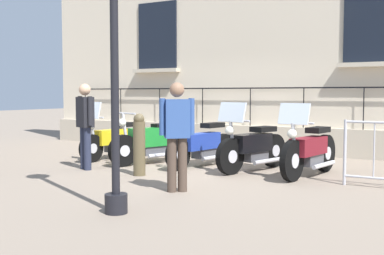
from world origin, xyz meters
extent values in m
plane|color=gray|center=(0.00, 0.00, 0.00)|extent=(60.00, 60.00, 0.00)
cube|color=beige|center=(-2.99, 0.00, 3.22)|extent=(0.60, 12.89, 6.43)
cube|color=#B1A48F|center=(-2.61, 0.00, 0.33)|extent=(0.20, 12.89, 0.66)
cube|color=black|center=(-2.67, 2.84, 3.07)|extent=(0.06, 1.24, 1.84)
cube|color=#BCAE97|center=(-2.59, 2.84, 2.10)|extent=(0.24, 1.44, 0.10)
cube|color=black|center=(-2.67, -2.84, 3.07)|extent=(0.06, 1.24, 1.84)
cube|color=#BCAE97|center=(-2.59, -2.84, 2.10)|extent=(0.24, 1.44, 0.10)
cube|color=black|center=(-2.57, 0.00, 1.60)|extent=(0.03, 10.83, 0.03)
cylinder|color=black|center=(-2.57, -5.42, 1.13)|extent=(0.02, 0.02, 0.94)
cylinder|color=black|center=(-2.57, -4.06, 1.13)|extent=(0.02, 0.02, 0.94)
cylinder|color=black|center=(-2.57, -2.71, 1.13)|extent=(0.02, 0.02, 0.94)
cylinder|color=black|center=(-2.57, -1.35, 1.13)|extent=(0.02, 0.02, 0.94)
cylinder|color=black|center=(-2.57, 0.00, 1.13)|extent=(0.02, 0.02, 0.94)
cylinder|color=black|center=(-2.57, 1.35, 1.13)|extent=(0.02, 0.02, 0.94)
cylinder|color=black|center=(-2.57, 2.71, 1.13)|extent=(0.02, 0.02, 0.94)
cylinder|color=black|center=(0.78, -2.25, 0.30)|extent=(0.61, 0.19, 0.60)
cylinder|color=silver|center=(0.78, -2.25, 0.30)|extent=(0.22, 0.16, 0.21)
cylinder|color=black|center=(-0.59, -2.10, 0.30)|extent=(0.61, 0.19, 0.60)
cylinder|color=silver|center=(-0.59, -2.10, 0.30)|extent=(0.22, 0.16, 0.21)
cube|color=gold|center=(0.14, -2.18, 0.50)|extent=(0.94, 0.35, 0.33)
cube|color=#4C4C51|center=(0.05, -2.17, 0.27)|extent=(0.57, 0.26, 0.21)
cube|color=black|center=(-0.22, -2.14, 0.75)|extent=(0.54, 0.28, 0.10)
cylinder|color=silver|center=(0.73, -2.24, 0.63)|extent=(0.16, 0.08, 0.67)
cylinder|color=silver|center=(0.68, -2.24, 0.96)|extent=(0.10, 0.56, 0.04)
sphere|color=white|center=(0.80, -2.25, 0.78)|extent=(0.16, 0.16, 0.16)
cylinder|color=silver|center=(-0.12, -2.01, 0.17)|extent=(0.83, 0.17, 0.08)
cube|color=silver|center=(0.74, -2.24, 1.11)|extent=(0.17, 0.46, 0.36)
cylinder|color=black|center=(0.93, -1.29, 0.32)|extent=(0.65, 0.34, 0.64)
cylinder|color=silver|center=(0.93, -1.29, 0.32)|extent=(0.26, 0.21, 0.23)
cylinder|color=black|center=(-0.39, -0.81, 0.32)|extent=(0.65, 0.34, 0.64)
cylinder|color=silver|center=(-0.39, -0.81, 0.32)|extent=(0.26, 0.21, 0.23)
cube|color=#1E842D|center=(0.32, -1.06, 0.56)|extent=(0.94, 0.56, 0.39)
cube|color=#4C4C51|center=(0.22, -1.03, 0.29)|extent=(0.58, 0.39, 0.23)
cube|color=black|center=(-0.03, -0.94, 0.78)|extent=(0.56, 0.40, 0.10)
cylinder|color=silver|center=(0.88, -1.27, 0.69)|extent=(0.17, 0.11, 0.75)
cylinder|color=silver|center=(0.83, -1.25, 1.07)|extent=(0.23, 0.56, 0.04)
sphere|color=white|center=(0.94, -1.29, 0.89)|extent=(0.16, 0.16, 0.16)
cylinder|color=silver|center=(0.11, -0.83, 0.18)|extent=(0.80, 0.36, 0.08)
cylinder|color=black|center=(0.79, -0.08, 0.30)|extent=(0.62, 0.23, 0.61)
cylinder|color=silver|center=(0.79, -0.08, 0.30)|extent=(0.24, 0.18, 0.21)
cylinder|color=black|center=(-0.67, 0.20, 0.30)|extent=(0.62, 0.23, 0.61)
cylinder|color=silver|center=(-0.67, 0.20, 0.30)|extent=(0.24, 0.18, 0.21)
cube|color=#1E389E|center=(0.11, 0.05, 0.51)|extent=(0.98, 0.45, 0.32)
cube|color=#4C4C51|center=(0.01, 0.07, 0.27)|extent=(0.60, 0.32, 0.21)
cube|color=black|center=(-0.27, 0.12, 0.81)|extent=(0.57, 0.34, 0.10)
cylinder|color=silver|center=(0.74, -0.07, 0.70)|extent=(0.17, 0.09, 0.80)
cylinder|color=silver|center=(0.69, -0.06, 1.09)|extent=(0.15, 0.60, 0.04)
sphere|color=white|center=(0.81, -0.08, 0.91)|extent=(0.16, 0.16, 0.16)
cylinder|color=silver|center=(-0.14, 0.25, 0.17)|extent=(0.85, 0.24, 0.08)
cylinder|color=black|center=(0.74, 0.99, 0.33)|extent=(0.67, 0.30, 0.66)
cylinder|color=silver|center=(0.74, 0.99, 0.33)|extent=(0.26, 0.20, 0.23)
cylinder|color=black|center=(-0.50, 1.36, 0.33)|extent=(0.67, 0.30, 0.66)
cylinder|color=silver|center=(-0.50, 1.36, 0.33)|extent=(0.26, 0.20, 0.23)
cube|color=black|center=(0.17, 1.16, 0.54)|extent=(0.94, 0.57, 0.33)
cube|color=#4C4C51|center=(0.07, 1.19, 0.30)|extent=(0.58, 0.40, 0.23)
cube|color=black|center=(-0.18, 1.27, 0.78)|extent=(0.56, 0.43, 0.10)
cylinder|color=silver|center=(0.69, 1.00, 0.66)|extent=(0.17, 0.10, 0.66)
cylinder|color=silver|center=(0.64, 1.02, 0.98)|extent=(0.24, 0.70, 0.04)
sphere|color=white|center=(0.76, 0.98, 0.80)|extent=(0.16, 0.16, 0.16)
cylinder|color=silver|center=(-0.04, 1.41, 0.18)|extent=(0.78, 0.31, 0.08)
cube|color=silver|center=(0.70, 1.00, 1.13)|extent=(0.29, 0.60, 0.36)
cylinder|color=black|center=(0.85, 2.17, 0.35)|extent=(0.71, 0.22, 0.70)
cylinder|color=silver|center=(0.85, 2.17, 0.35)|extent=(0.26, 0.17, 0.24)
cylinder|color=black|center=(-0.46, 2.40, 0.35)|extent=(0.71, 0.22, 0.70)
cylinder|color=silver|center=(-0.46, 2.40, 0.35)|extent=(0.26, 0.17, 0.24)
cube|color=maroon|center=(0.24, 2.28, 0.54)|extent=(0.97, 0.45, 0.31)
cube|color=#4C4C51|center=(0.14, 2.29, 0.31)|extent=(0.59, 0.33, 0.24)
cube|color=black|center=(-0.13, 2.34, 0.81)|extent=(0.56, 0.35, 0.10)
cylinder|color=silver|center=(0.80, 2.18, 0.66)|extent=(0.17, 0.09, 0.64)
cylinder|color=silver|center=(0.75, 2.19, 0.98)|extent=(0.15, 0.65, 0.04)
sphere|color=white|center=(0.87, 2.17, 0.80)|extent=(0.16, 0.16, 0.16)
cylinder|color=silver|center=(-0.01, 2.49, 0.19)|extent=(0.84, 0.22, 0.08)
cube|color=silver|center=(0.81, 2.18, 1.13)|extent=(0.21, 0.55, 0.36)
cylinder|color=black|center=(3.97, 0.95, 0.12)|extent=(0.28, 0.28, 0.24)
cylinder|color=black|center=(3.97, 0.95, 2.12)|extent=(0.10, 0.10, 4.25)
cylinder|color=#B7B7BF|center=(0.72, 3.00, 0.53)|extent=(0.05, 0.05, 1.05)
cylinder|color=#B7B7BF|center=(0.72, 3.44, 0.60)|extent=(0.02, 0.02, 0.87)
cylinder|color=brown|center=(1.62, -0.39, 0.49)|extent=(0.22, 0.22, 0.97)
sphere|color=brown|center=(1.62, -0.39, 1.01)|extent=(0.20, 0.20, 0.20)
cylinder|color=#23283D|center=(1.55, -1.76, 0.41)|extent=(0.14, 0.14, 0.82)
cylinder|color=#23283D|center=(1.61, -1.61, 0.41)|extent=(0.14, 0.14, 0.82)
cube|color=black|center=(1.58, -1.69, 1.11)|extent=(0.34, 0.42, 0.58)
sphere|color=tan|center=(1.58, -1.69, 1.54)|extent=(0.22, 0.22, 0.22)
cylinder|color=black|center=(1.49, -1.89, 1.14)|extent=(0.09, 0.09, 0.55)
cylinder|color=black|center=(1.66, -1.48, 1.14)|extent=(0.09, 0.09, 0.55)
cylinder|color=#47382D|center=(2.45, 0.99, 0.40)|extent=(0.14, 0.14, 0.81)
cylinder|color=#47382D|center=(2.55, 0.87, 0.40)|extent=(0.14, 0.14, 0.81)
cube|color=#2D4C8C|center=(2.50, 0.93, 1.10)|extent=(0.40, 0.42, 0.57)
sphere|color=#8C664C|center=(2.50, 0.93, 1.52)|extent=(0.22, 0.22, 0.22)
cylinder|color=#2D4C8C|center=(2.35, 1.10, 1.12)|extent=(0.09, 0.09, 0.54)
cylinder|color=#2D4C8C|center=(2.64, 0.77, 1.12)|extent=(0.09, 0.09, 0.54)
camera|label=1|loc=(8.53, 4.59, 1.46)|focal=44.63mm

